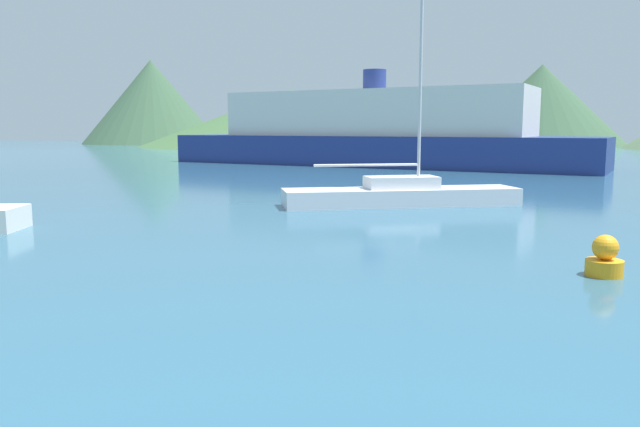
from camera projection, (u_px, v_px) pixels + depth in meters
name	position (u px, v px, depth m)	size (l,w,h in m)	color
sailboat_inner	(401.00, 193.00, 23.67)	(8.87, 5.77, 10.41)	silver
ferry_distant	(374.00, 133.00, 48.80)	(34.74, 14.19, 7.38)	navy
buoy_marker	(605.00, 259.00, 12.41)	(0.72, 0.72, 0.83)	orange
hill_west	(152.00, 102.00, 114.68)	(25.09, 25.09, 15.23)	#38563D
hill_central	(292.00, 118.00, 101.57)	(48.81, 48.81, 8.99)	#3D6038
hill_east	(541.00, 105.00, 102.73)	(27.24, 27.24, 13.24)	#38563D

